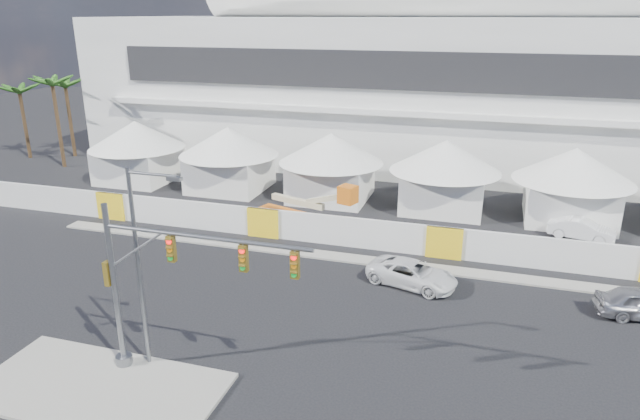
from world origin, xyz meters
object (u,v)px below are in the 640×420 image
(traffic_mast, at_px, (154,285))
(streetlight_median, at_px, (142,256))
(pickup_curb, at_px, (412,274))
(boom_lift, at_px, (293,215))
(lot_car_a, at_px, (581,229))

(traffic_mast, distance_m, streetlight_median, 1.32)
(pickup_curb, xyz_separation_m, boom_lift, (-9.24, 6.22, 0.39))
(lot_car_a, height_order, traffic_mast, traffic_mast)
(pickup_curb, xyz_separation_m, lot_car_a, (9.83, 10.24, -0.00))
(traffic_mast, height_order, streetlight_median, streetlight_median)
(pickup_curb, distance_m, boom_lift, 11.15)
(lot_car_a, xyz_separation_m, traffic_mast, (-18.59, -21.61, 3.45))
(streetlight_median, relative_size, boom_lift, 1.05)
(lot_car_a, height_order, streetlight_median, streetlight_median)
(pickup_curb, relative_size, boom_lift, 0.61)
(pickup_curb, bearing_deg, streetlight_median, 154.38)
(pickup_curb, distance_m, streetlight_median, 15.13)
(streetlight_median, height_order, boom_lift, streetlight_median)
(pickup_curb, relative_size, traffic_mast, 0.56)
(pickup_curb, bearing_deg, boom_lift, 71.60)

